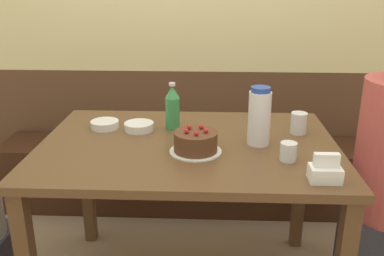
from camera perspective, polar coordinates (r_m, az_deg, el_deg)
back_wall at (r=2.79m, az=0.65°, el=15.23°), size 4.80×0.04×2.50m
bench_seat at (r=2.85m, az=0.42°, el=-6.30°), size 2.52×0.38×0.44m
dining_table at (r=1.90m, az=-0.50°, el=-4.71°), size 1.29×0.90×0.78m
birthday_cake at (r=1.75m, az=0.48°, el=-1.91°), size 0.22×0.22×0.11m
water_pitcher at (r=1.83m, az=8.96°, el=1.55°), size 0.10×0.10×0.25m
soju_bottle at (r=2.00m, az=-2.62°, el=2.80°), size 0.07×0.07×0.22m
napkin_holder at (r=1.58m, az=17.34°, el=-5.50°), size 0.11×0.08×0.11m
bowl_soup_white at (r=2.08m, az=-11.55°, el=0.46°), size 0.13×0.13×0.04m
bowl_rice_small at (r=2.02m, az=-7.08°, el=0.20°), size 0.14×0.14×0.04m
glass_water_tall at (r=1.72m, az=12.72°, el=-3.08°), size 0.07×0.07×0.07m
glass_tumbler_short at (r=2.02m, az=14.04°, el=0.64°), size 0.07×0.07×0.10m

